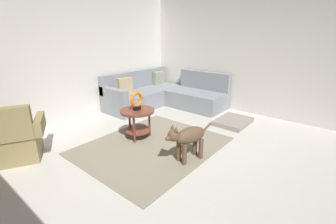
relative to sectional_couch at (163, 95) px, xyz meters
The scene contains 11 objects.
ground_plane 2.85m from the sectional_couch, 134.48° to the right, with size 6.00×6.00×0.10m, color beige.
wall_back 2.43m from the sectional_couch, 155.18° to the left, with size 6.00×0.12×2.70m, color silver.
wall_right 2.47m from the sectional_couch, 64.73° to the right, with size 0.12×6.00×2.70m, color silver.
area_rug 2.28m from the sectional_couch, 144.24° to the right, with size 2.30×1.90×0.01m, color gray.
sectional_couch is the anchor object (origin of this frame).
armchair 3.43m from the sectional_couch, behind, with size 0.99×0.90×0.88m.
side_table 1.99m from the sectional_couch, 152.68° to the right, with size 0.60×0.60×0.54m.
torus_sculpture 2.03m from the sectional_couch, 152.68° to the right, with size 0.28×0.08×0.33m.
dog_bed_mat 1.96m from the sectional_couch, 90.16° to the right, with size 0.80×0.60×0.09m, color gray.
dog 2.76m from the sectional_couch, 131.96° to the right, with size 0.83×0.36×0.63m.
dog_toy_ball 1.95m from the sectional_couch, 126.72° to the right, with size 0.10×0.10×0.10m, color blue.
Camera 1 is at (-2.37, -1.72, 1.81)m, focal length 24.50 mm.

